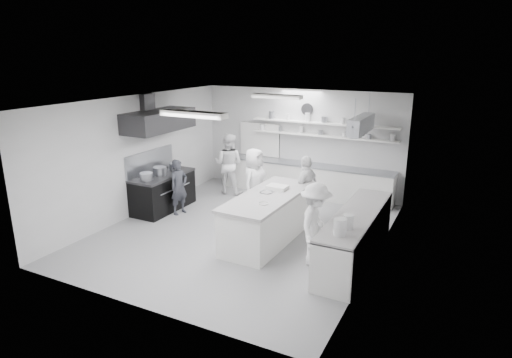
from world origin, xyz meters
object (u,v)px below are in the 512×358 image
at_px(back_counter, 305,180).
at_px(prep_island, 268,218).
at_px(cook_back, 229,164).
at_px(cook_stove, 179,187).
at_px(right_counter, 355,237).
at_px(stove, 163,193).

bearing_deg(back_counter, prep_island, -83.20).
relative_size(back_counter, cook_back, 2.83).
xyz_separation_m(back_counter, cook_stove, (-2.33, -2.87, 0.25)).
relative_size(right_counter, cook_back, 1.87).
relative_size(stove, cook_stove, 1.27).
bearing_deg(back_counter, stove, -136.01).
distance_m(right_counter, cook_back, 5.12).
xyz_separation_m(stove, cook_stove, (0.57, -0.07, 0.26)).
height_order(stove, back_counter, back_counter).
xyz_separation_m(prep_island, cook_stove, (-2.73, 0.46, 0.21)).
bearing_deg(cook_stove, prep_island, -85.88).
relative_size(stove, cook_back, 1.02).
xyz_separation_m(cook_stove, cook_back, (0.27, 2.04, 0.17)).
relative_size(prep_island, cook_back, 1.52).
bearing_deg(cook_back, prep_island, 127.12).
distance_m(back_counter, right_counter, 4.13).
relative_size(back_counter, cook_stove, 3.53).
bearing_deg(prep_island, cook_stove, 171.84).
height_order(stove, right_counter, right_counter).
xyz_separation_m(right_counter, cook_back, (-4.41, 2.57, 0.41)).
bearing_deg(stove, right_counter, -6.52).
xyz_separation_m(back_counter, cook_back, (-2.06, -0.83, 0.42)).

